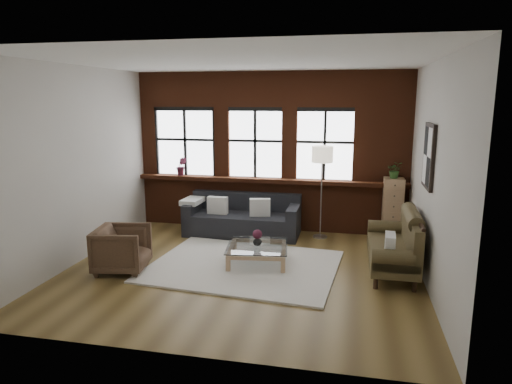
% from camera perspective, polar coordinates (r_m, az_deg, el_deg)
% --- Properties ---
extents(floor, '(5.50, 5.50, 0.00)m').
position_cam_1_polar(floor, '(7.33, -1.75, -9.75)').
color(floor, brown).
rests_on(floor, ground).
extents(ceiling, '(5.50, 5.50, 0.00)m').
position_cam_1_polar(ceiling, '(6.84, -1.92, 16.07)').
color(ceiling, white).
rests_on(ceiling, ground).
extents(wall_back, '(5.50, 0.00, 5.50)m').
position_cam_1_polar(wall_back, '(9.33, 1.80, 5.03)').
color(wall_back, beige).
rests_on(wall_back, ground).
extents(wall_front, '(5.50, 0.00, 5.50)m').
position_cam_1_polar(wall_front, '(4.56, -9.26, -2.07)').
color(wall_front, beige).
rests_on(wall_front, ground).
extents(wall_left, '(0.00, 5.00, 5.00)m').
position_cam_1_polar(wall_left, '(8.01, -21.36, 3.15)').
color(wall_left, beige).
rests_on(wall_left, ground).
extents(wall_right, '(0.00, 5.00, 5.00)m').
position_cam_1_polar(wall_right, '(6.81, 21.28, 1.80)').
color(wall_right, beige).
rests_on(wall_right, ground).
extents(brick_backwall, '(5.50, 0.12, 3.20)m').
position_cam_1_polar(brick_backwall, '(9.27, 1.73, 4.99)').
color(brick_backwall, '#5B2815').
rests_on(brick_backwall, floor).
extents(sill_ledge, '(5.50, 0.30, 0.08)m').
position_cam_1_polar(sill_ledge, '(9.27, 1.61, 1.49)').
color(sill_ledge, '#5B2815').
rests_on(sill_ledge, brick_backwall).
extents(window_left, '(1.38, 0.10, 1.50)m').
position_cam_1_polar(window_left, '(9.74, -8.79, 6.07)').
color(window_left, black).
rests_on(window_left, brick_backwall).
extents(window_mid, '(1.38, 0.10, 1.50)m').
position_cam_1_polar(window_mid, '(9.32, -0.08, 5.96)').
color(window_mid, black).
rests_on(window_mid, brick_backwall).
extents(window_right, '(1.38, 0.10, 1.50)m').
position_cam_1_polar(window_right, '(9.14, 8.59, 5.72)').
color(window_right, black).
rests_on(window_right, brick_backwall).
extents(wall_poster, '(0.05, 0.74, 0.94)m').
position_cam_1_polar(wall_poster, '(7.06, 20.81, 4.21)').
color(wall_poster, black).
rests_on(wall_poster, wall_right).
extents(shag_rug, '(3.13, 2.56, 0.03)m').
position_cam_1_polar(shag_rug, '(7.46, -1.56, -9.23)').
color(shag_rug, beige).
rests_on(shag_rug, floor).
extents(dark_sofa, '(2.24, 0.91, 0.81)m').
position_cam_1_polar(dark_sofa, '(9.06, -1.70, -2.85)').
color(dark_sofa, black).
rests_on(dark_sofa, floor).
extents(pillow_a, '(0.40, 0.15, 0.34)m').
position_cam_1_polar(pillow_a, '(9.04, -4.82, -1.66)').
color(pillow_a, silver).
rests_on(pillow_a, dark_sofa).
extents(pillow_b, '(0.42, 0.22, 0.34)m').
position_cam_1_polar(pillow_b, '(8.84, 0.50, -1.93)').
color(pillow_b, silver).
rests_on(pillow_b, dark_sofa).
extents(vintage_settee, '(0.79, 1.77, 0.94)m').
position_cam_1_polar(vintage_settee, '(7.46, 16.65, -6.01)').
color(vintage_settee, '#44391F').
rests_on(vintage_settee, floor).
extents(pillow_settee, '(0.16, 0.39, 0.34)m').
position_cam_1_polar(pillow_settee, '(6.90, 16.40, -6.45)').
color(pillow_settee, silver).
rests_on(pillow_settee, vintage_settee).
extents(armchair, '(0.90, 0.88, 0.71)m').
position_cam_1_polar(armchair, '(7.49, -16.39, -6.86)').
color(armchair, '#463223').
rests_on(armchair, floor).
extents(coffee_table, '(1.09, 1.09, 0.33)m').
position_cam_1_polar(coffee_table, '(7.54, 0.17, -7.84)').
color(coffee_table, tan).
rests_on(coffee_table, shag_rug).
extents(vase, '(0.16, 0.16, 0.15)m').
position_cam_1_polar(vase, '(7.47, 0.17, -6.10)').
color(vase, '#B2B2B2').
rests_on(vase, coffee_table).
extents(flowers, '(0.16, 0.16, 0.16)m').
position_cam_1_polar(flowers, '(7.44, 0.17, -5.31)').
color(flowers, '#511B2F').
rests_on(flowers, vase).
extents(drawer_chest, '(0.37, 0.37, 1.20)m').
position_cam_1_polar(drawer_chest, '(9.06, 16.69, -2.08)').
color(drawer_chest, tan).
rests_on(drawer_chest, floor).
extents(potted_plant_top, '(0.29, 0.25, 0.32)m').
position_cam_1_polar(potted_plant_top, '(8.92, 16.97, 2.65)').
color(potted_plant_top, '#2D5923').
rests_on(potted_plant_top, drawer_chest).
extents(floor_lamp, '(0.40, 0.40, 1.93)m').
position_cam_1_polar(floor_lamp, '(8.83, 8.18, 0.38)').
color(floor_lamp, '#A5A5A8').
rests_on(floor_lamp, floor).
extents(sill_plant, '(0.26, 0.24, 0.39)m').
position_cam_1_polar(sill_plant, '(9.70, -9.30, 3.21)').
color(sill_plant, '#511B2F').
rests_on(sill_plant, sill_ledge).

